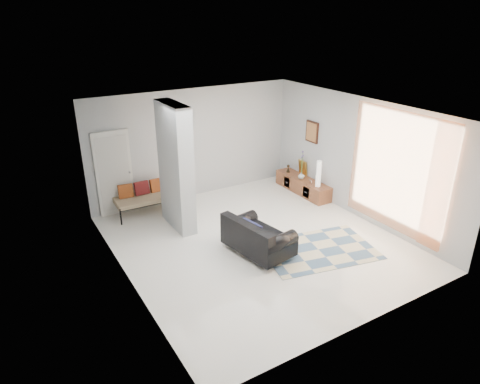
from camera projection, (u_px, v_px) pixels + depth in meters
floor at (258, 242)px, 9.07m from camera, size 6.00×6.00×0.00m
ceiling at (260, 111)px, 7.97m from camera, size 6.00×6.00×0.00m
wall_back at (194, 144)px, 10.88m from camera, size 6.00×0.00×6.00m
wall_front at (373, 247)px, 6.15m from camera, size 6.00×0.00×6.00m
wall_left at (123, 212)px, 7.21m from camera, size 0.00×6.00×6.00m
wall_right at (359, 158)px, 9.82m from camera, size 0.00×6.00×6.00m
partition_column at (176, 167)px, 9.26m from camera, size 0.35×1.20×2.80m
hallway_door at (114, 173)px, 10.00m from camera, size 0.85×0.06×2.04m
curtain at (397, 172)px, 8.86m from camera, size 0.00×2.55×2.55m
wall_art at (312, 132)px, 11.00m from camera, size 0.04×0.45×0.55m
media_console at (303, 185)px, 11.48m from camera, size 0.45×1.85×0.80m
loveseat at (256, 238)px, 8.52m from camera, size 1.06×1.55×0.76m
daybed at (149, 196)px, 10.30m from camera, size 1.70×0.76×0.77m
area_rug at (318, 250)px, 8.78m from camera, size 2.54×1.96×0.01m
cylinder_lamp at (319, 174)px, 10.77m from camera, size 0.12×0.12×0.68m
bronze_figurine at (288, 168)px, 11.80m from camera, size 0.11×0.11×0.22m
vase at (301, 176)px, 11.36m from camera, size 0.19×0.19×0.18m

